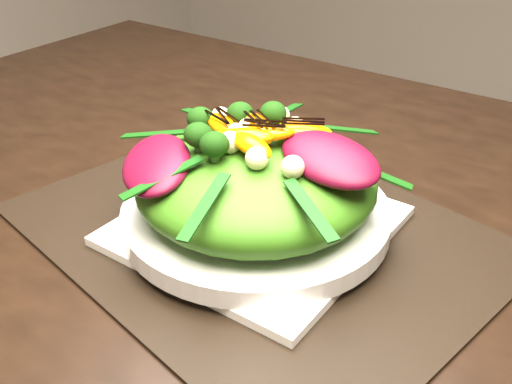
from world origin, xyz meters
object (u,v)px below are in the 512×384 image
Objects in this scene: salad_bowl at (256,213)px; orange_segment at (263,122)px; dining_table at (361,249)px; plate_base at (256,225)px; placemat at (256,231)px; lettuce_mound at (256,180)px.

orange_segment is (-0.02, 0.03, 0.08)m from salad_bowl.
dining_table is at bearing 34.71° from salad_bowl.
plate_base is at bearing -64.34° from orange_segment.
placemat is at bearing 0.00° from plate_base.
plate_base is (-0.09, -0.06, 0.03)m from dining_table.
placemat is 0.06m from lettuce_mound.
dining_table is at bearing 34.71° from placemat.
orange_segment is at bearing 115.66° from plate_base.
orange_segment is at bearing -165.21° from dining_table.
salad_bowl is (0.00, 0.00, 0.01)m from plate_base.
orange_segment reaches higher than plate_base.
lettuce_mound is (-0.09, -0.06, 0.08)m from dining_table.
salad_bowl is at bearing -64.34° from orange_segment.
lettuce_mound is at bearing -145.29° from dining_table.
dining_table is 0.11m from placemat.
dining_table reaches higher than lettuce_mound.
orange_segment reaches higher than salad_bowl.
plate_base is at bearing -145.29° from dining_table.
placemat is 8.28× the size of orange_segment.
plate_base reaches higher than placemat.
plate_base is at bearing 0.00° from lettuce_mound.
salad_bowl is at bearing 0.00° from lettuce_mound.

